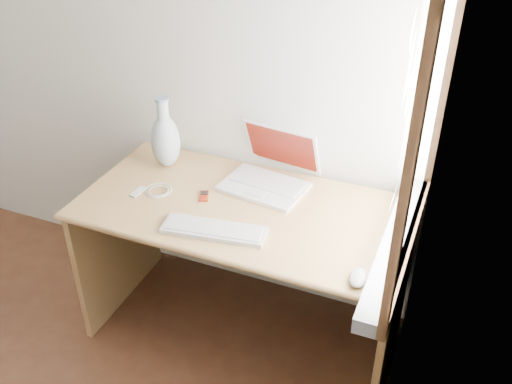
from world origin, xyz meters
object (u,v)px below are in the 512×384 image
at_px(desk, 251,235).
at_px(vase, 165,139).
at_px(laptop, 268,173).
at_px(external_keyboard, 214,230).

distance_m(desk, vase, 0.60).
relative_size(desk, vase, 4.07).
bearing_deg(vase, laptop, 3.36).
height_order(desk, laptop, laptop).
xyz_separation_m(desk, vase, (-0.48, 0.10, 0.36)).
bearing_deg(desk, vase, 168.24).
xyz_separation_m(laptop, vase, (-0.50, -0.03, 0.08)).
distance_m(desk, laptop, 0.30).
height_order(laptop, vase, vase).
xyz_separation_m(desk, external_keyboard, (-0.04, -0.30, 0.23)).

